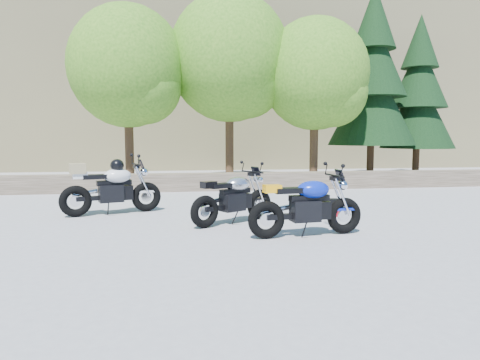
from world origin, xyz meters
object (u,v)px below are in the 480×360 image
(white_bike, at_px, (111,187))
(backpack, at_px, (335,208))
(blue_bike, at_px, (307,207))
(silver_bike, at_px, (234,199))

(white_bike, bearing_deg, backpack, -29.54)
(white_bike, bearing_deg, blue_bike, -54.69)
(silver_bike, bearing_deg, blue_bike, -81.37)
(backpack, bearing_deg, white_bike, 179.26)
(blue_bike, bearing_deg, white_bike, 136.95)
(silver_bike, relative_size, blue_bike, 0.85)
(white_bike, relative_size, blue_bike, 1.02)
(white_bike, distance_m, backpack, 4.50)
(silver_bike, xyz_separation_m, white_bike, (-2.33, 1.25, 0.10))
(silver_bike, bearing_deg, white_bike, 119.79)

